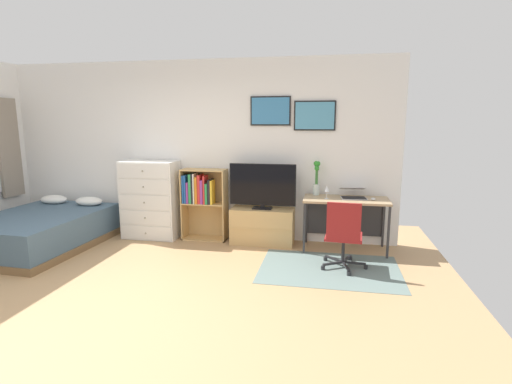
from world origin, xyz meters
name	(u,v)px	position (x,y,z in m)	size (l,w,h in m)	color
ground_plane	(118,302)	(0.00, 0.00, 0.00)	(7.20, 7.20, 0.00)	tan
wall_back_with_posters	(197,150)	(0.02, 2.43, 1.36)	(6.12, 0.09, 2.70)	white
area_rug	(329,269)	(2.09, 1.30, 0.00)	(1.70, 1.20, 0.01)	slate
bed	(40,230)	(-2.02, 1.40, 0.25)	(1.53, 2.00, 0.62)	brown
dresser	(151,200)	(-0.65, 2.15, 0.60)	(0.85, 0.46, 1.20)	white
bookshelf	(202,197)	(0.15, 2.21, 0.66)	(0.67, 0.30, 1.08)	tan
tv_stand	(263,226)	(1.10, 2.17, 0.27)	(0.92, 0.41, 0.53)	tan
television	(262,186)	(1.10, 2.15, 0.87)	(0.97, 0.16, 0.66)	black
desk	(345,207)	(2.29, 2.16, 0.60)	(1.16, 0.57, 0.74)	tan
office_chair	(344,234)	(2.24, 1.32, 0.46)	(0.57, 0.58, 0.86)	#232326
laptop	(353,193)	(2.39, 2.17, 0.80)	(0.39, 0.41, 0.15)	#B7B7BC
computer_mouse	(373,199)	(2.64, 2.04, 0.76)	(0.06, 0.10, 0.03)	silver
bamboo_vase	(317,177)	(1.87, 2.28, 1.00)	(0.10, 0.10, 0.50)	silver
wine_glass	(327,189)	(2.02, 2.02, 0.87)	(0.07, 0.07, 0.18)	silver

